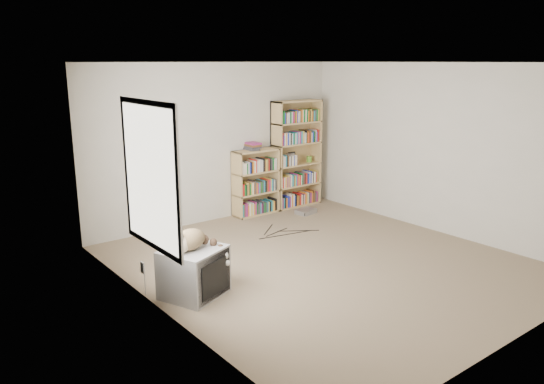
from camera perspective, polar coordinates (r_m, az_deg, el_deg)
floor at (r=6.89m, az=5.64°, el=-7.56°), size 4.50×5.00×0.01m
wall_back at (r=8.49m, az=-5.90°, el=5.27°), size 4.50×0.02×2.50m
wall_front at (r=5.10m, az=25.75°, el=-1.90°), size 4.50×0.02×2.50m
wall_left at (r=5.27m, az=-12.06°, el=-0.31°), size 0.02×5.00×2.50m
wall_right at (r=8.24m, az=17.31°, el=4.45°), size 0.02×5.00×2.50m
ceiling at (r=6.42m, az=6.19°, el=13.70°), size 4.50×5.00×0.02m
window at (r=5.42m, az=-12.96°, el=1.66°), size 0.02×1.22×1.52m
crt_tv at (r=5.93m, az=-8.48°, el=-8.51°), size 0.79×0.76×0.54m
cat at (r=5.78m, az=-8.30°, el=-5.32°), size 0.68×0.43×0.49m
bookcase_tall at (r=9.33m, az=2.57°, el=3.83°), size 0.93×0.30×1.86m
bookcase_short at (r=8.86m, az=-1.83°, el=0.80°), size 0.79×0.30×1.09m
book_stack at (r=8.73m, az=-2.15°, el=4.95°), size 0.22×0.29×0.12m
green_mug at (r=9.52m, az=3.97°, el=3.57°), size 0.09×0.09×0.10m
framed_print at (r=9.38m, az=2.16°, el=3.74°), size 0.15×0.05×0.20m
dvd_player at (r=9.00m, az=3.67°, el=-2.09°), size 0.36×0.29×0.08m
wall_outlet at (r=6.02m, az=-13.77°, el=-7.91°), size 0.01×0.08×0.13m
floor_cables at (r=8.08m, az=-0.05°, el=-4.18°), size 1.20×0.70×0.01m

